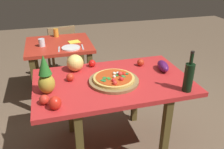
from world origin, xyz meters
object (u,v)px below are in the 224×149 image
pizza (114,78)px  tomato_beside_pepper (92,63)px  drinking_glass_water (42,43)px  dinner_plate (71,48)px  display_table (113,89)px  background_table (60,53)px  pizza_board (114,81)px  tomato_by_bottle (70,77)px  fork_utensil (59,49)px  tomato_near_board (44,100)px  wine_bottle (189,77)px  tomato_at_corner (141,62)px  pineapple_left (46,77)px  knife_utensil (83,47)px  melon (75,63)px  bell_pepper (55,103)px  dining_chair (62,49)px  drinking_glass_juice (56,33)px  napkin_folded (74,42)px  eggplant (163,66)px

pizza → tomato_beside_pepper: pizza is taller
drinking_glass_water → dinner_plate: bearing=-27.2°
display_table → tomato_beside_pepper: size_ratio=19.32×
display_table → background_table: bearing=108.6°
pizza_board → tomato_by_bottle: bearing=160.4°
fork_utensil → tomato_near_board: bearing=-94.1°
wine_bottle → drinking_glass_water: wine_bottle is taller
fork_utensil → dinner_plate: bearing=5.2°
display_table → pizza: bearing=-89.5°
background_table → tomato_by_bottle: 1.08m
tomato_at_corner → pineapple_left: bearing=-162.5°
knife_utensil → melon: bearing=-101.3°
pizza_board → pizza: pizza is taller
tomato_by_bottle → knife_utensil: size_ratio=0.39×
pizza_board → pineapple_left: pineapple_left is taller
background_table → fork_utensil: size_ratio=4.53×
pizza_board → bell_pepper: bell_pepper is taller
dining_chair → drinking_glass_water: size_ratio=8.92×
drinking_glass_water → knife_utensil: (0.47, -0.17, -0.04)m
dining_chair → pizza_board: dining_chair is taller
bell_pepper → tomato_by_bottle: bell_pepper is taller
display_table → bell_pepper: bearing=-148.5°
pizza_board → tomato_by_bottle: 0.38m
tomato_at_corner → drinking_glass_water: size_ratio=0.75×
tomato_at_corner → background_table: bearing=128.5°
tomato_by_bottle → drinking_glass_water: bearing=102.9°
melon → tomato_beside_pepper: size_ratio=2.24×
melon → knife_utensil: size_ratio=0.88×
tomato_near_board → drinking_glass_water: (-0.00, 1.32, 0.01)m
melon → dining_chair: bearing=91.5°
dinner_plate → knife_utensil: (0.14, -0.00, -0.00)m
tomato_beside_pepper → fork_utensil: (-0.28, 0.58, -0.03)m
drinking_glass_juice → napkin_folded: 0.36m
bell_pepper → tomato_beside_pepper: bearing=58.4°
napkin_folded → tomato_beside_pepper: bearing=-84.8°
drinking_glass_juice → drinking_glass_water: size_ratio=1.16×
drinking_glass_juice → knife_utensil: (0.28, -0.53, -0.05)m
pizza → tomato_by_bottle: 0.38m
background_table → tomato_near_board: bearing=-98.2°
eggplant → knife_utensil: size_ratio=1.11×
background_table → dining_chair: (0.06, 0.61, -0.16)m
tomato_at_corner → drinking_glass_juice: size_ratio=0.64×
background_table → pineapple_left: 1.26m
wine_bottle → bell_pepper: bearing=178.4°
fork_utensil → melon: bearing=-74.8°
knife_utensil → napkin_folded: knife_utensil is taller
drinking_glass_juice → melon: bearing=-84.7°
melon → eggplant: (0.80, -0.22, -0.03)m
pineapple_left → pizza_board: bearing=2.7°
tomato_near_board → fork_utensil: (0.19, 1.15, -0.03)m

